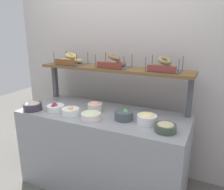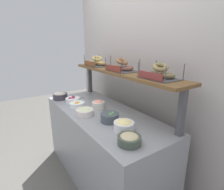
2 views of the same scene
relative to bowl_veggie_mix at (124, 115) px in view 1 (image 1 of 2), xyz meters
name	(u,v)px [view 1 (image 1 of 2)]	position (x,y,z in m)	size (l,w,h in m)	color
ground_plane	(103,184)	(-0.26, 0.06, -0.89)	(8.00, 8.00, 0.00)	#595651
back_wall	(124,71)	(-0.26, 0.61, 0.31)	(2.93, 0.06, 2.40)	#B4ABA8
deli_counter	(103,150)	(-0.26, 0.06, -0.47)	(1.73, 0.70, 0.85)	gray
shelf_riser_left	(55,81)	(-1.06, 0.33, 0.16)	(0.05, 0.05, 0.40)	#4C4C51
shelf_riser_right	(190,97)	(0.54, 0.33, 0.16)	(0.05, 0.05, 0.40)	#4C4C51
upper_shelf	(114,69)	(-0.26, 0.33, 0.37)	(1.69, 0.32, 0.03)	brown
bowl_veggie_mix	(124,115)	(0.00, 0.00, 0.00)	(0.18, 0.18, 0.09)	#465158
bowl_hummus	(166,127)	(0.42, -0.10, 0.00)	(0.18, 0.18, 0.08)	#424D41
bowl_beet_salad	(55,108)	(-0.74, -0.08, -0.01)	(0.18, 0.18, 0.08)	white
bowl_scallion_spread	(91,115)	(-0.28, -0.13, 0.00)	(0.19, 0.19, 0.08)	white
bowl_lox_spread	(95,106)	(-0.36, 0.08, 0.01)	(0.15, 0.15, 0.11)	white
bowl_egg_salad	(147,118)	(0.23, 0.00, 0.01)	(0.18, 0.18, 0.10)	white
bowl_tuna_salad	(33,106)	(-0.97, -0.17, 0.00)	(0.19, 0.19, 0.09)	#393340
bowl_fruit_salad	(71,111)	(-0.53, -0.11, -0.01)	(0.17, 0.17, 0.08)	white
serving_spoon_near_plate	(57,103)	(-0.86, 0.10, -0.04)	(0.16, 0.10, 0.01)	#B7B7BC
bagel_basket_plain	(71,60)	(-0.80, 0.32, 0.43)	(0.32, 0.25, 0.14)	#4C4C51
bagel_basket_cinnamon_raisin	(114,63)	(-0.26, 0.32, 0.43)	(0.33, 0.27, 0.15)	#4C4C51
bagel_basket_poppy	(164,66)	(0.27, 0.34, 0.43)	(0.32, 0.25, 0.14)	#4C4C51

